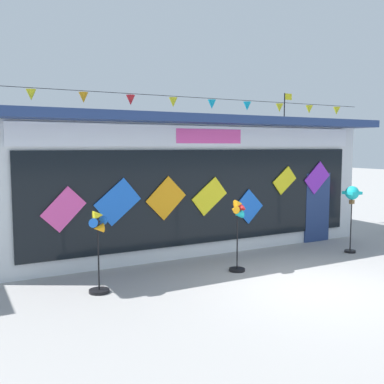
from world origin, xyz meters
The scene contains 5 objects.
ground_plane centered at (0.00, 0.00, 0.00)m, with size 80.00×80.00×0.00m, color #9E9B99.
kite_shop_building centered at (-0.47, 6.01, 1.78)m, with size 10.65×6.59×4.65m.
wind_spinner_far_left centered at (-3.77, 1.59, 0.99)m, with size 0.42×0.39×1.59m.
wind_spinner_left centered at (-0.63, 1.56, 1.05)m, with size 0.42×0.36×1.61m.
wind_spinner_center_left centered at (2.98, 1.63, 1.43)m, with size 0.36×0.36×1.75m.
Camera 1 is at (-6.17, -6.50, 2.78)m, focal length 41.82 mm.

